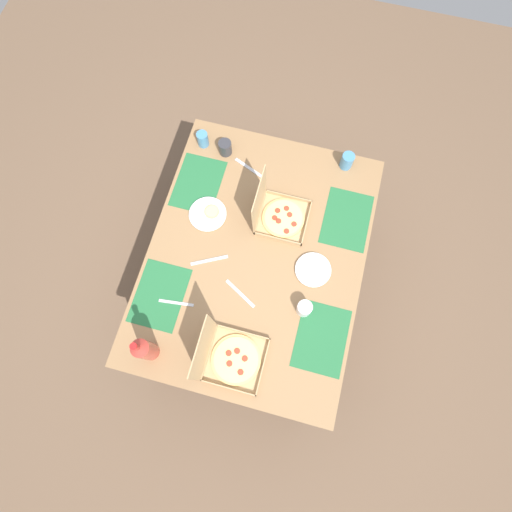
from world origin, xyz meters
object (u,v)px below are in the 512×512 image
(pizza_box_corner_left, at_px, (278,214))
(plate_far_left, at_px, (208,214))
(cup_clear_left, at_px, (203,139))
(cup_dark, at_px, (225,148))
(plate_near_right, at_px, (313,270))
(cup_red, at_px, (304,308))
(cup_clear_right, at_px, (347,161))
(soda_bottle, at_px, (144,350))
(pizza_box_center, at_px, (229,357))

(pizza_box_corner_left, height_order, plate_far_left, pizza_box_corner_left)
(pizza_box_corner_left, distance_m, cup_clear_left, 0.66)
(cup_dark, bearing_deg, pizza_box_corner_left, -129.62)
(plate_far_left, bearing_deg, cup_clear_left, 20.34)
(pizza_box_corner_left, bearing_deg, plate_near_right, -134.14)
(cup_clear_left, bearing_deg, cup_dark, -97.67)
(plate_far_left, xyz_separation_m, cup_red, (-0.40, -0.65, 0.03))
(cup_clear_left, bearing_deg, plate_near_right, -126.87)
(cup_clear_right, bearing_deg, soda_bottle, 150.18)
(soda_bottle, relative_size, cup_clear_right, 3.09)
(pizza_box_center, distance_m, cup_red, 0.46)
(plate_far_left, relative_size, cup_clear_right, 2.06)
(plate_near_right, height_order, cup_dark, cup_dark)
(pizza_box_center, bearing_deg, plate_far_left, 24.64)
(pizza_box_corner_left, xyz_separation_m, soda_bottle, (-0.90, 0.45, 0.08))
(pizza_box_center, relative_size, cup_clear_left, 3.28)
(pizza_box_center, xyz_separation_m, cup_clear_left, (1.18, 0.50, -0.00))
(plate_far_left, xyz_separation_m, cup_clear_left, (0.44, 0.16, 0.04))
(pizza_box_corner_left, height_order, cup_clear_right, pizza_box_corner_left)
(cup_red, distance_m, cup_dark, 1.06)
(pizza_box_center, distance_m, plate_near_right, 0.65)
(pizza_box_corner_left, xyz_separation_m, plate_near_right, (-0.25, -0.26, -0.04))
(pizza_box_center, bearing_deg, cup_clear_right, -16.05)
(cup_red, xyz_separation_m, cup_clear_left, (0.84, 0.81, 0.01))
(plate_far_left, relative_size, cup_dark, 2.31)
(soda_bottle, bearing_deg, cup_red, -59.84)
(soda_bottle, height_order, cup_clear_right, soda_bottle)
(plate_near_right, bearing_deg, cup_dark, 48.54)
(cup_clear_left, height_order, cup_dark, cup_clear_left)
(soda_bottle, xyz_separation_m, cup_clear_right, (1.33, -0.76, -0.08))
(cup_red, relative_size, cup_dark, 0.93)
(pizza_box_center, xyz_separation_m, cup_dark, (1.16, 0.36, -0.00))
(plate_near_right, distance_m, cup_dark, 0.90)
(pizza_box_corner_left, distance_m, soda_bottle, 1.01)
(plate_near_right, height_order, cup_clear_left, cup_clear_left)
(plate_far_left, bearing_deg, pizza_box_center, -155.36)
(plate_far_left, bearing_deg, pizza_box_corner_left, -77.76)
(soda_bottle, distance_m, cup_clear_right, 1.53)
(plate_near_right, height_order, soda_bottle, soda_bottle)
(pizza_box_corner_left, xyz_separation_m, cup_clear_left, (0.36, 0.55, 0.00))
(cup_red, bearing_deg, cup_clear_right, -3.06)
(cup_clear_right, distance_m, cup_clear_left, 0.87)
(pizza_box_center, relative_size, pizza_box_corner_left, 1.05)
(cup_red, bearing_deg, pizza_box_corner_left, 28.37)
(plate_far_left, relative_size, cup_clear_left, 2.16)
(plate_near_right, bearing_deg, cup_red, 179.53)
(pizza_box_corner_left, height_order, cup_red, pizza_box_corner_left)
(pizza_box_corner_left, xyz_separation_m, cup_dark, (0.34, 0.41, -0.00))
(cup_clear_left, relative_size, cup_dark, 1.07)
(plate_near_right, xyz_separation_m, cup_dark, (0.59, 0.67, 0.04))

